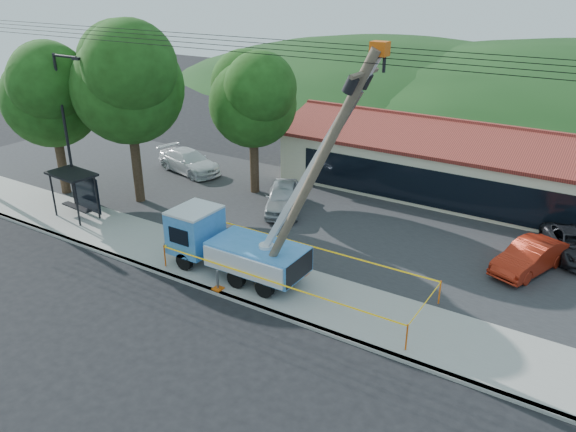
{
  "coord_description": "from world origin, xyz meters",
  "views": [
    {
      "loc": [
        12.6,
        -14.03,
        12.84
      ],
      "look_at": [
        0.55,
        5.0,
        3.07
      ],
      "focal_mm": 35.0,
      "sensor_mm": 36.0,
      "label": 1
    }
  ],
  "objects_px": {
    "bus_shelter": "(76,184)",
    "car_dark": "(570,258)",
    "utility_truck": "(233,243)",
    "car_silver": "(283,212)",
    "car_white": "(190,173)",
    "leaning_pole": "(314,174)",
    "car_red": "(526,272)"
  },
  "relations": [
    {
      "from": "utility_truck",
      "to": "bus_shelter",
      "type": "xyz_separation_m",
      "value": [
        -11.41,
        0.57,
        0.4
      ]
    },
    {
      "from": "utility_truck",
      "to": "bus_shelter",
      "type": "relative_size",
      "value": 3.73
    },
    {
      "from": "bus_shelter",
      "to": "car_dark",
      "type": "xyz_separation_m",
      "value": [
        24.3,
        9.67,
        -2.08
      ]
    },
    {
      "from": "bus_shelter",
      "to": "car_red",
      "type": "height_order",
      "value": "bus_shelter"
    },
    {
      "from": "utility_truck",
      "to": "car_dark",
      "type": "height_order",
      "value": "utility_truck"
    },
    {
      "from": "car_dark",
      "to": "bus_shelter",
      "type": "bearing_deg",
      "value": 175.57
    },
    {
      "from": "utility_truck",
      "to": "car_dark",
      "type": "bearing_deg",
      "value": 38.46
    },
    {
      "from": "utility_truck",
      "to": "leaning_pole",
      "type": "relative_size",
      "value": 1.01
    },
    {
      "from": "utility_truck",
      "to": "leaning_pole",
      "type": "distance_m",
      "value": 6.07
    },
    {
      "from": "car_red",
      "to": "car_dark",
      "type": "bearing_deg",
      "value": 80.6
    },
    {
      "from": "bus_shelter",
      "to": "car_dark",
      "type": "relative_size",
      "value": 0.64
    },
    {
      "from": "bus_shelter",
      "to": "car_white",
      "type": "height_order",
      "value": "bus_shelter"
    },
    {
      "from": "utility_truck",
      "to": "car_white",
      "type": "relative_size",
      "value": 2.02
    },
    {
      "from": "car_silver",
      "to": "car_red",
      "type": "relative_size",
      "value": 1.08
    },
    {
      "from": "leaning_pole",
      "to": "car_dark",
      "type": "bearing_deg",
      "value": 51.38
    },
    {
      "from": "bus_shelter",
      "to": "car_dark",
      "type": "distance_m",
      "value": 26.23
    },
    {
      "from": "car_dark",
      "to": "utility_truck",
      "type": "bearing_deg",
      "value": -167.67
    },
    {
      "from": "car_silver",
      "to": "car_dark",
      "type": "height_order",
      "value": "car_silver"
    },
    {
      "from": "utility_truck",
      "to": "car_red",
      "type": "height_order",
      "value": "utility_truck"
    },
    {
      "from": "car_red",
      "to": "car_white",
      "type": "distance_m",
      "value": 22.92
    },
    {
      "from": "car_white",
      "to": "car_dark",
      "type": "distance_m",
      "value": 24.33
    },
    {
      "from": "car_silver",
      "to": "car_dark",
      "type": "bearing_deg",
      "value": -17.93
    },
    {
      "from": "bus_shelter",
      "to": "car_silver",
      "type": "height_order",
      "value": "bus_shelter"
    },
    {
      "from": "car_silver",
      "to": "car_white",
      "type": "bearing_deg",
      "value": 138.0
    },
    {
      "from": "leaning_pole",
      "to": "utility_truck",
      "type": "bearing_deg",
      "value": 174.17
    },
    {
      "from": "bus_shelter",
      "to": "car_dark",
      "type": "bearing_deg",
      "value": 26.86
    },
    {
      "from": "car_red",
      "to": "car_silver",
      "type": "bearing_deg",
      "value": -160.51
    },
    {
      "from": "utility_truck",
      "to": "car_dark",
      "type": "distance_m",
      "value": 16.54
    },
    {
      "from": "car_silver",
      "to": "car_white",
      "type": "distance_m",
      "value": 9.53
    },
    {
      "from": "bus_shelter",
      "to": "car_white",
      "type": "bearing_deg",
      "value": 95.38
    },
    {
      "from": "leaning_pole",
      "to": "car_red",
      "type": "relative_size",
      "value": 2.43
    },
    {
      "from": "utility_truck",
      "to": "car_white",
      "type": "distance_m",
      "value": 15.18
    }
  ]
}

